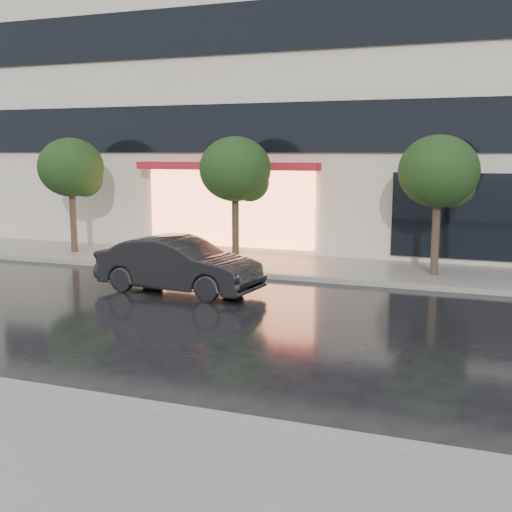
% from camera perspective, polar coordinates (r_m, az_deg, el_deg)
% --- Properties ---
extents(ground, '(120.00, 120.00, 0.00)m').
position_cam_1_polar(ground, '(10.04, -7.76, -11.42)').
color(ground, black).
rests_on(ground, ground).
extents(sidewalk_near, '(60.00, 4.50, 0.12)m').
position_cam_1_polar(sidewalk_near, '(7.58, -20.11, -18.64)').
color(sidewalk_near, slate).
rests_on(sidewalk_near, ground).
extents(sidewalk_far, '(60.00, 3.50, 0.12)m').
position_cam_1_polar(sidewalk_far, '(19.36, 6.71, -1.12)').
color(sidewalk_far, slate).
rests_on(sidewalk_far, ground).
extents(curb_near, '(60.00, 0.25, 0.14)m').
position_cam_1_polar(curb_near, '(9.21, -10.79, -12.99)').
color(curb_near, gray).
rests_on(curb_near, ground).
extents(curb_far, '(60.00, 0.25, 0.14)m').
position_cam_1_polar(curb_far, '(17.69, 5.35, -2.05)').
color(curb_far, gray).
rests_on(curb_far, ground).
extents(office_building, '(30.00, 12.76, 18.00)m').
position_cam_1_polar(office_building, '(27.16, 11.27, 20.74)').
color(office_building, beige).
rests_on(office_building, ground).
extents(tree_far_west, '(2.20, 2.20, 3.99)m').
position_cam_1_polar(tree_far_west, '(22.70, -15.96, 7.39)').
color(tree_far_west, '#33261C').
rests_on(tree_far_west, ground).
extents(tree_mid_west, '(2.20, 2.20, 3.99)m').
position_cam_1_polar(tree_mid_west, '(19.75, -1.67, 7.51)').
color(tree_mid_west, '#33261C').
rests_on(tree_mid_west, ground).
extents(tree_mid_east, '(2.20, 2.20, 3.99)m').
position_cam_1_polar(tree_mid_east, '(18.35, 16.10, 7.02)').
color(tree_mid_east, '#33261C').
rests_on(tree_mid_east, ground).
extents(parked_car, '(4.40, 1.91, 1.41)m').
position_cam_1_polar(parked_car, '(16.31, -6.90, -0.77)').
color(parked_car, black).
rests_on(parked_car, ground).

